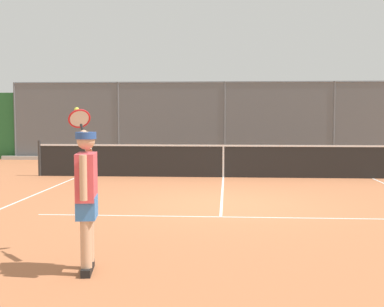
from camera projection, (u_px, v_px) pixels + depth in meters
The scene contains 5 objects.
ground_plane at pixel (222, 204), 10.73m from camera, with size 60.00×60.00×0.00m, color #B76B42.
court_line_markings at pixel (221, 220), 9.04m from camera, with size 8.68×10.83×0.01m.
fence_backdrop at pixel (225, 126), 21.36m from camera, with size 20.24×1.37×3.16m.
tennis_net at pixel (223, 161), 15.21m from camera, with size 11.15×0.09×1.07m.
tennis_player at pixel (86, 190), 6.03m from camera, with size 0.62×1.33×1.94m.
Camera 1 is at (-0.11, 10.64, 1.84)m, focal length 48.49 mm.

